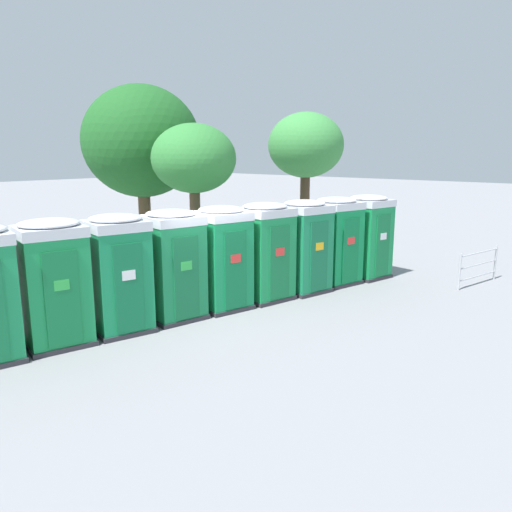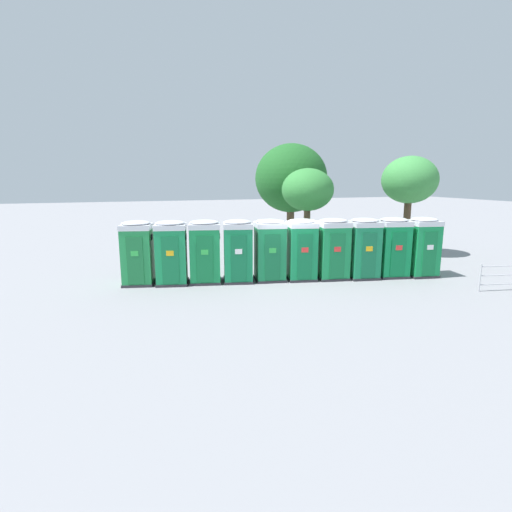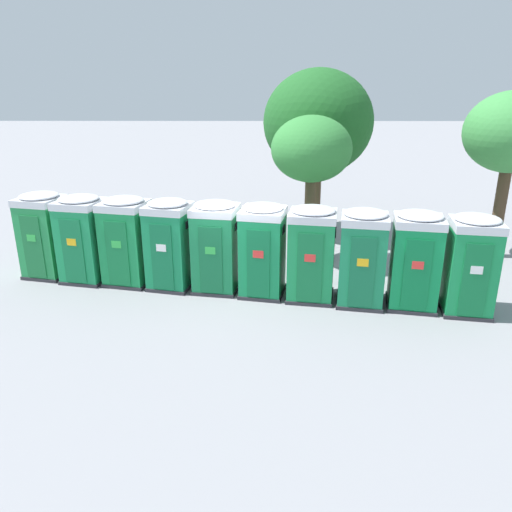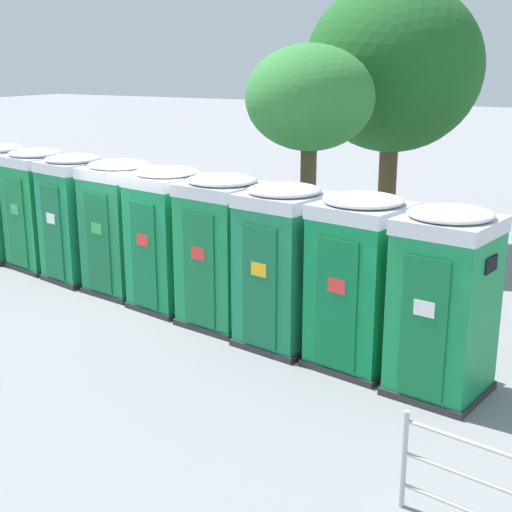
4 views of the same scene
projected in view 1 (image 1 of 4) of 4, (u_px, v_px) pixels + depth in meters
The scene contains 13 objects.
ground_plane at pixel (196, 311), 12.17m from camera, with size 120.00×120.00×0.00m, color gray.
portapotty_2 at pixel (54, 282), 9.81m from camera, with size 1.46×1.43×2.54m.
portapotty_3 at pixel (118, 273), 10.57m from camera, with size 1.41×1.43×2.54m.
portapotty_4 at pixel (173, 264), 11.39m from camera, with size 1.39×1.38×2.54m.
portapotty_5 at pixel (222, 257), 12.15m from camera, with size 1.38×1.41×2.54m.
portapotty_6 at pixel (265, 251), 12.92m from camera, with size 1.42×1.39×2.54m.
portapotty_7 at pixel (304, 246), 13.65m from camera, with size 1.39×1.39×2.54m.
portapotty_8 at pixel (336, 240), 14.49m from camera, with size 1.43×1.41×2.54m.
portapotty_9 at pixel (367, 236), 15.23m from camera, with size 1.36×1.38×2.54m.
street_tree_0 at pixel (306, 146), 19.33m from camera, with size 2.93×2.93×5.32m.
street_tree_1 at pixel (194, 160), 14.48m from camera, with size 2.47×2.47×4.62m.
street_tree_2 at pixel (142, 142), 16.85m from camera, with size 3.95×3.95×6.02m.
event_barrier at pixel (478, 265), 14.48m from camera, with size 2.03×0.43×1.05m.
Camera 1 is at (-7.76, -8.81, 3.79)m, focal length 35.00 mm.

